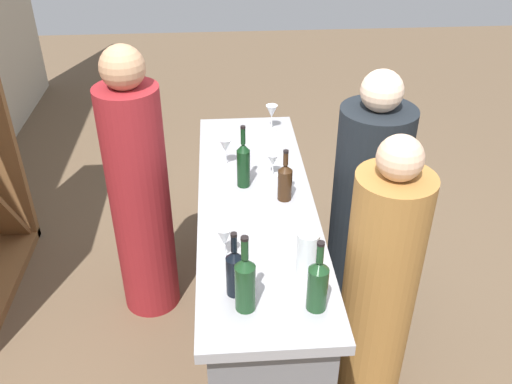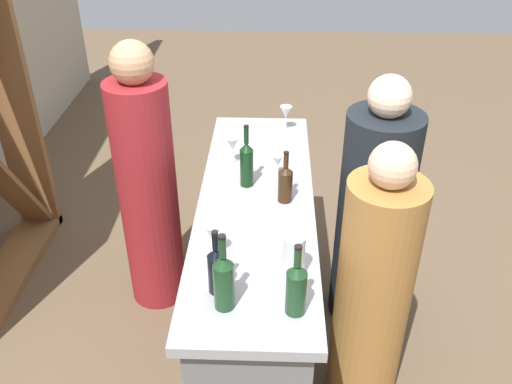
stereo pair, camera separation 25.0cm
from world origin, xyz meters
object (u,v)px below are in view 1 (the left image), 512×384
at_px(wine_bottle_rightmost_dark_green, 243,164).
at_px(person_left_guest, 366,210).
at_px(wine_bottle_center_near_black, 235,271).
at_px(wine_glass_near_right, 225,146).
at_px(wine_bottle_leftmost_olive_green, 318,284).
at_px(wine_bottle_second_right_amber_brown, 285,181).
at_px(wine_glass_near_left, 272,112).
at_px(wine_glass_near_center, 273,161).
at_px(person_server_behind, 140,198).
at_px(wine_bottle_second_left_olive_green, 245,282).
at_px(water_pitcher, 308,253).
at_px(person_center_guest, 379,287).
at_px(wine_glass_far_left, 224,238).

relative_size(wine_bottle_rightmost_dark_green, person_left_guest, 0.23).
relative_size(wine_bottle_center_near_black, wine_glass_near_right, 1.79).
xyz_separation_m(wine_bottle_leftmost_olive_green, wine_bottle_second_right_amber_brown, (0.77, 0.03, -0.02)).
bearing_deg(wine_glass_near_left, wine_glass_near_center, 175.11).
distance_m(wine_glass_near_left, person_server_behind, 0.96).
relative_size(wine_bottle_second_left_olive_green, wine_bottle_second_right_amber_brown, 1.24).
xyz_separation_m(water_pitcher, person_server_behind, (0.87, 0.80, -0.26)).
distance_m(wine_bottle_second_left_olive_green, wine_bottle_center_near_black, 0.09).
bearing_deg(wine_bottle_rightmost_dark_green, wine_glass_near_center, -61.63).
distance_m(wine_bottle_second_left_olive_green, water_pitcher, 0.33).
relative_size(wine_bottle_center_near_black, wine_bottle_second_right_amber_brown, 1.07).
relative_size(wine_bottle_second_right_amber_brown, person_center_guest, 0.19).
bearing_deg(wine_glass_near_right, wine_glass_near_left, -34.01).
distance_m(wine_bottle_second_right_amber_brown, water_pitcher, 0.56).
xyz_separation_m(wine_bottle_center_near_black, wine_glass_far_left, (0.22, 0.04, -0.00)).
bearing_deg(wine_bottle_second_right_amber_brown, wine_glass_near_center, 9.37).
height_order(wine_glass_near_center, wine_glass_near_right, wine_glass_near_right).
height_order(wine_glass_near_left, person_left_guest, person_left_guest).
height_order(person_left_guest, person_center_guest, person_left_guest).
bearing_deg(wine_bottle_second_right_amber_brown, person_center_guest, -135.14).
distance_m(wine_bottle_second_left_olive_green, wine_bottle_rightmost_dark_green, 0.90).
height_order(wine_bottle_second_right_amber_brown, water_pitcher, wine_bottle_second_right_amber_brown).
height_order(wine_bottle_center_near_black, wine_glass_far_left, wine_bottle_center_near_black).
height_order(wine_glass_near_left, water_pitcher, water_pitcher).
bearing_deg(wine_glass_near_center, wine_bottle_second_left_olive_green, 168.43).
bearing_deg(person_server_behind, wine_glass_near_right, -8.77).
distance_m(wine_glass_far_left, person_server_behind, 0.93).
height_order(wine_bottle_leftmost_olive_green, person_left_guest, person_left_guest).
xyz_separation_m(wine_glass_near_center, wine_glass_near_right, (0.13, 0.25, 0.03)).
distance_m(wine_glass_far_left, person_center_guest, 0.80).
xyz_separation_m(wine_glass_near_left, wine_glass_far_left, (-1.24, 0.32, -0.01)).
bearing_deg(water_pitcher, person_left_guest, -31.38).
xyz_separation_m(wine_bottle_second_left_olive_green, wine_glass_near_right, (1.11, 0.05, -0.01)).
xyz_separation_m(wine_bottle_second_right_amber_brown, wine_glass_near_left, (0.79, -0.01, 0.01)).
height_order(wine_bottle_center_near_black, person_server_behind, person_server_behind).
xyz_separation_m(wine_glass_near_left, wine_glass_near_right, (-0.44, 0.29, 0.01)).
distance_m(wine_bottle_leftmost_olive_green, wine_glass_near_center, 1.00).
distance_m(wine_bottle_leftmost_olive_green, water_pitcher, 0.21).
relative_size(wine_bottle_second_left_olive_green, wine_bottle_center_near_black, 1.15).
relative_size(wine_bottle_leftmost_olive_green, wine_glass_near_right, 1.91).
relative_size(wine_glass_far_left, water_pitcher, 0.80).
distance_m(wine_glass_near_right, person_left_guest, 0.87).
bearing_deg(person_server_behind, wine_bottle_rightmost_dark_green, -30.22).
xyz_separation_m(wine_glass_near_right, person_server_behind, (-0.04, 0.49, -0.28)).
bearing_deg(person_left_guest, wine_glass_far_left, 55.89).
xyz_separation_m(wine_bottle_center_near_black, wine_bottle_second_right_amber_brown, (0.67, -0.28, -0.01)).
bearing_deg(wine_glass_near_right, wine_bottle_leftmost_olive_green, -164.20).
bearing_deg(wine_glass_far_left, water_pitcher, -108.86).
height_order(wine_glass_near_left, wine_glass_near_center, wine_glass_near_left).
bearing_deg(wine_glass_far_left, wine_bottle_leftmost_olive_green, -133.32).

